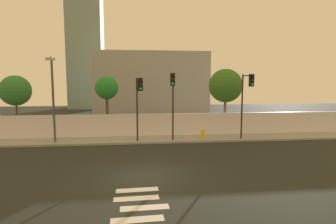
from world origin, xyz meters
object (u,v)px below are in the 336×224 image
object	(u,v)px
street_lamp_curbside	(53,92)
roadside_tree_leftmost	(15,91)
roadside_tree_midleft	(107,88)
roadside_tree_midright	(226,86)
traffic_light_center	(173,92)
fire_hydrant	(203,134)
traffic_light_left	(139,96)
traffic_light_right	(247,93)

from	to	relation	value
street_lamp_curbside	roadside_tree_leftmost	distance (m)	4.88
roadside_tree_midleft	roadside_tree_midright	xyz separation A→B (m)	(10.20, 0.00, 0.19)
street_lamp_curbside	roadside_tree_midright	bearing A→B (deg)	12.67
traffic_light_center	fire_hydrant	distance (m)	4.10
traffic_light_left	traffic_light_right	xyz separation A→B (m)	(8.05, 0.01, 0.19)
street_lamp_curbside	roadside_tree_leftmost	xyz separation A→B (m)	(-3.79, 3.06, 0.03)
street_lamp_curbside	roadside_tree_midright	distance (m)	13.97
traffic_light_right	roadside_tree_midleft	size ratio (longest dim) A/B	0.99
traffic_light_center	traffic_light_right	bearing A→B (deg)	-0.82
traffic_light_left	traffic_light_right	distance (m)	8.05
traffic_light_right	roadside_tree_midleft	xyz separation A→B (m)	(-10.69, 3.56, 0.24)
traffic_light_left	street_lamp_curbside	world-z (taller)	street_lamp_curbside
traffic_light_center	roadside_tree_midleft	distance (m)	6.19
traffic_light_left	street_lamp_curbside	xyz separation A→B (m)	(-6.07, 0.51, 0.24)
fire_hydrant	roadside_tree_midright	size ratio (longest dim) A/B	0.14
traffic_light_right	roadside_tree_midright	world-z (taller)	roadside_tree_midright
fire_hydrant	roadside_tree_midright	bearing A→B (deg)	46.59
street_lamp_curbside	roadside_tree_midleft	size ratio (longest dim) A/B	1.20
traffic_light_left	roadside_tree_midleft	world-z (taller)	roadside_tree_midleft
roadside_tree_leftmost	roadside_tree_midleft	xyz separation A→B (m)	(7.22, 0.00, 0.16)
traffic_light_center	roadside_tree_leftmost	xyz separation A→B (m)	(-12.34, 3.48, 0.05)
traffic_light_center	traffic_light_right	size ratio (longest dim) A/B	1.01
roadside_tree_leftmost	roadside_tree_midright	distance (m)	17.43
traffic_light_right	roadside_tree_leftmost	size ratio (longest dim) A/B	0.98
traffic_light_left	roadside_tree_midright	size ratio (longest dim) A/B	0.82
traffic_light_left	street_lamp_curbside	size ratio (longest dim) A/B	0.78
traffic_light_center	traffic_light_left	bearing A→B (deg)	-177.86
roadside_tree_leftmost	roadside_tree_midleft	bearing A→B (deg)	0.00
street_lamp_curbside	roadside_tree_midright	world-z (taller)	street_lamp_curbside
traffic_light_left	roadside_tree_midright	distance (m)	8.38
fire_hydrant	traffic_light_left	bearing A→B (deg)	-171.08
roadside_tree_leftmost	roadside_tree_midleft	size ratio (longest dim) A/B	1.01
roadside_tree_leftmost	roadside_tree_midright	world-z (taller)	roadside_tree_midright
traffic_light_left	fire_hydrant	bearing A→B (deg)	8.92
traffic_light_left	street_lamp_curbside	distance (m)	6.10
traffic_light_center	roadside_tree_midleft	size ratio (longest dim) A/B	1.00
traffic_light_right	roadside_tree_midleft	distance (m)	11.27
street_lamp_curbside	fire_hydrant	bearing A→B (deg)	1.33
fire_hydrant	roadside_tree_leftmost	size ratio (longest dim) A/B	0.15
traffic_light_right	roadside_tree_midright	size ratio (longest dim) A/B	0.88
traffic_light_right	roadside_tree_midright	bearing A→B (deg)	97.88
roadside_tree_leftmost	fire_hydrant	bearing A→B (deg)	-10.77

